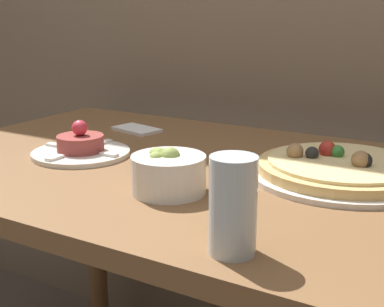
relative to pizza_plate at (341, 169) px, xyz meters
name	(u,v)px	position (x,y,z in m)	size (l,w,h in m)	color
dining_table	(234,222)	(-0.18, -0.07, -0.12)	(1.43, 0.77, 0.78)	brown
pizza_plate	(341,169)	(0.00, 0.00, 0.00)	(0.34, 0.34, 0.06)	silver
tartare_plate	(81,148)	(-0.52, -0.13, 0.00)	(0.21, 0.21, 0.08)	silver
small_bowl	(168,172)	(-0.23, -0.23, 0.02)	(0.13, 0.13, 0.08)	white
drinking_glass	(233,206)	(-0.03, -0.39, 0.05)	(0.06, 0.06, 0.13)	silver
napkin	(137,129)	(-0.56, 0.12, -0.01)	(0.14, 0.10, 0.01)	white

